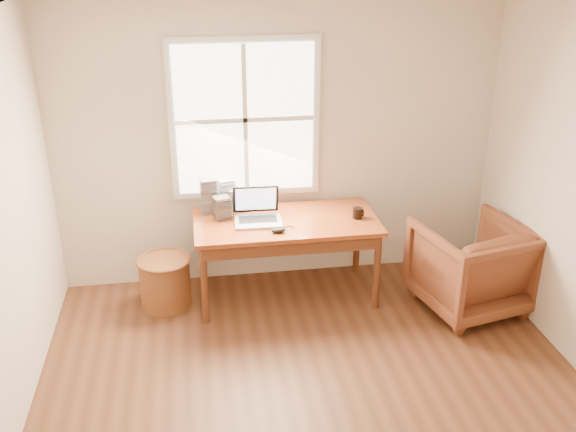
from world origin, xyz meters
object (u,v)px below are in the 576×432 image
(coffee_mug, at_px, (357,213))
(cd_stack_a, at_px, (227,194))
(armchair, at_px, (471,266))
(laptop, at_px, (258,209))
(desk, at_px, (286,222))
(wicker_stool, at_px, (165,283))

(coffee_mug, distance_m, cd_stack_a, 1.19)
(armchair, relative_size, coffee_mug, 9.26)
(laptop, distance_m, coffee_mug, 0.87)
(desk, height_order, cd_stack_a, cd_stack_a)
(armchair, height_order, laptop, laptop)
(wicker_stool, bearing_deg, coffee_mug, -1.91)
(armchair, distance_m, coffee_mug, 1.08)
(armchair, distance_m, cd_stack_a, 2.24)
(wicker_stool, distance_m, laptop, 1.06)
(armchair, distance_m, laptop, 1.91)
(laptop, xyz_separation_m, cd_stack_a, (-0.24, 0.39, -0.00))
(desk, relative_size, armchair, 1.84)
(wicker_stool, relative_size, coffee_mug, 4.70)
(wicker_stool, bearing_deg, desk, -0.00)
(cd_stack_a, bearing_deg, desk, -36.10)
(laptop, relative_size, cd_stack_a, 1.41)
(armchair, xyz_separation_m, wicker_stool, (-2.63, 0.43, -0.18))
(armchair, bearing_deg, coffee_mug, -34.65)
(wicker_stool, bearing_deg, laptop, -1.98)
(desk, height_order, armchair, armchair)
(desk, xyz_separation_m, wicker_stool, (-1.08, 0.00, -0.51))
(coffee_mug, height_order, cd_stack_a, cd_stack_a)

